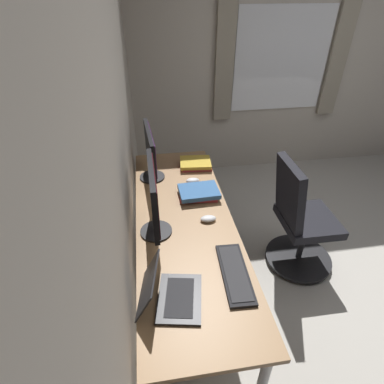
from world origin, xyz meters
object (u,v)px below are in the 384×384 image
keyboard_main (235,273)px  monitor_primary (154,198)px  book_stack_near (199,193)px  monitor_secondary (150,152)px  drawer_pedestal (185,278)px  office_chair (299,222)px  laptop_leftmost (167,293)px  mouse_main (208,219)px  book_stack_far (196,164)px  mouse_spare (193,180)px

keyboard_main → monitor_primary: bearing=44.3°
book_stack_near → monitor_secondary: bearing=45.4°
drawer_pedestal → office_chair: office_chair is taller
laptop_leftmost → mouse_main: laptop_leftmost is taller
drawer_pedestal → monitor_secondary: monitor_secondary is taller
monitor_primary → monitor_secondary: 0.66m
drawer_pedestal → monitor_primary: 0.67m
drawer_pedestal → book_stack_near: size_ratio=2.35×
monitor_secondary → laptop_leftmost: monitor_secondary is taller
monitor_secondary → book_stack_near: size_ratio=1.78×
monitor_secondary → mouse_main: 0.72m
drawer_pedestal → monitor_secondary: (0.73, 0.16, 0.62)m
monitor_primary → book_stack_near: size_ratio=1.63×
keyboard_main → book_stack_far: bearing=0.8°
monitor_secondary → book_stack_far: monitor_secondary is taller
monitor_secondary → office_chair: (-0.41, -1.13, -0.51)m
office_chair → monitor_secondary: bearing=70.1°
drawer_pedestal → book_stack_far: (0.86, -0.22, 0.41)m
book_stack_far → monitor_primary: bearing=154.1°
monitor_secondary → mouse_main: size_ratio=5.04×
monitor_primary → keyboard_main: size_ratio=1.13×
drawer_pedestal → office_chair: size_ratio=0.72×
mouse_spare → laptop_leftmost: bearing=164.5°
drawer_pedestal → mouse_main: (0.13, -0.18, 0.40)m
keyboard_main → drawer_pedestal: bearing=35.1°
monitor_primary → mouse_main: size_ratio=4.61×
mouse_spare → book_stack_near: 0.20m
laptop_leftmost → keyboard_main: size_ratio=0.83×
mouse_main → book_stack_near: bearing=3.1°
keyboard_main → mouse_main: mouse_main is taller
book_stack_far → mouse_spare: bearing=165.0°
monitor_primary → laptop_leftmost: monitor_primary is taller
keyboard_main → book_stack_near: 0.75m
monitor_secondary → book_stack_far: 0.45m
drawer_pedestal → monitor_primary: (0.07, 0.16, 0.65)m
drawer_pedestal → monitor_secondary: size_ratio=1.33×
drawer_pedestal → laptop_leftmost: 0.62m
laptop_leftmost → mouse_main: (0.56, -0.32, -0.03)m
monitor_secondary → mouse_spare: (-0.12, -0.31, -0.22)m
drawer_pedestal → laptop_leftmost: laptop_leftmost is taller
book_stack_near → office_chair: office_chair is taller
monitor_secondary → laptop_leftmost: size_ratio=1.48×
monitor_primary → book_stack_far: size_ratio=1.73×
keyboard_main → office_chair: 1.03m
drawer_pedestal → mouse_spare: mouse_spare is taller
book_stack_near → laptop_leftmost: bearing=160.3°
mouse_main → monitor_secondary: bearing=29.3°
keyboard_main → mouse_spare: (0.94, 0.08, 0.01)m
laptop_leftmost → book_stack_far: laptop_leftmost is taller
keyboard_main → mouse_spare: mouse_spare is taller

